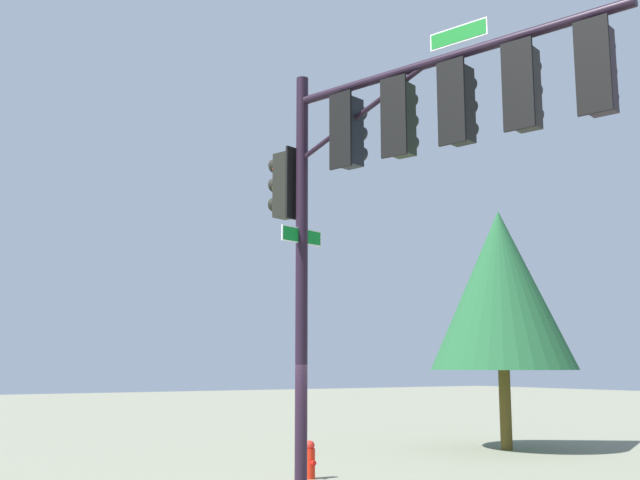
{
  "coord_description": "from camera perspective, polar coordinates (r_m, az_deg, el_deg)",
  "views": [
    {
      "loc": [
        10.78,
        -6.28,
        2.5
      ],
      "look_at": [
        0.25,
        0.2,
        4.5
      ],
      "focal_mm": 43.38,
      "sensor_mm": 36.0,
      "label": 1
    }
  ],
  "objects": [
    {
      "name": "fire_hydrant",
      "position": [
        17.86,
        -0.76,
        -15.9
      ],
      "size": [
        0.33,
        0.24,
        0.83
      ],
      "color": "red",
      "rests_on": "ground_plane"
    },
    {
      "name": "signal_pole_assembly",
      "position": [
        11.67,
        5.98,
        6.19
      ],
      "size": [
        5.98,
        2.29,
        7.31
      ],
      "color": "black",
      "rests_on": "ground_plane"
    },
    {
      "name": "tree_near",
      "position": [
        24.39,
        13.2,
        -3.57
      ],
      "size": [
        4.4,
        4.4,
        7.24
      ],
      "color": "#53451A",
      "rests_on": "ground_plane"
    }
  ]
}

